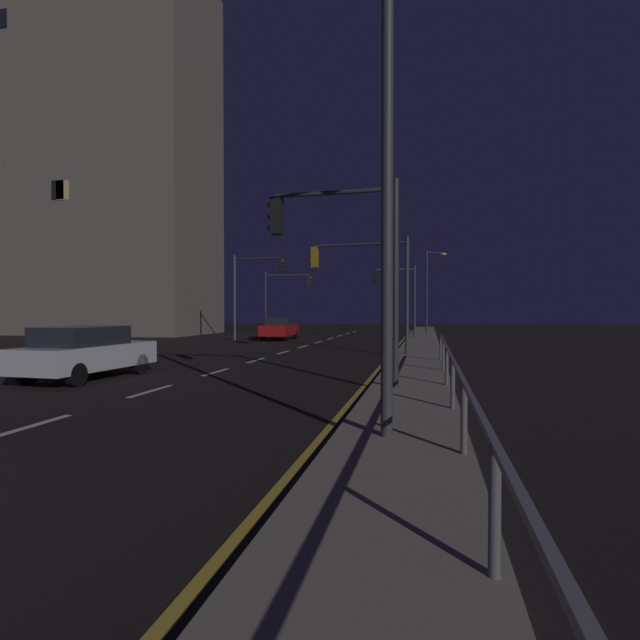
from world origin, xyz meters
name	(u,v)px	position (x,y,z in m)	size (l,w,h in m)	color
ground_plane	(260,359)	(0.00, 17.50, 0.00)	(112.00, 112.00, 0.00)	black
sidewalk_right	(417,361)	(6.44, 17.50, 0.07)	(2.04, 77.00, 0.14)	gray
lane_markings_center	(283,352)	(0.00, 21.00, 0.01)	(0.14, 50.00, 0.01)	silver
lane_edge_line	(393,352)	(5.17, 22.50, 0.01)	(0.14, 53.00, 0.01)	gold
car	(86,352)	(-3.08, 10.64, 0.82)	(2.04, 4.49, 1.57)	silver
car_oncoming	(280,328)	(-3.20, 31.16, 0.82)	(2.03, 4.48, 1.57)	#B71414
traffic_light_far_right	(396,288)	(4.65, 33.46, 3.63)	(2.98, 0.52, 5.01)	#38383D
traffic_light_far_center	(255,281)	(-4.51, 29.72, 4.02)	(3.64, 0.51, 5.75)	#4C4C51
traffic_light_far_left	(362,271)	(3.93, 20.08, 3.79)	(4.57, 0.68, 5.12)	#38383D
traffic_light_near_right	(286,291)	(-4.27, 36.51, 3.59)	(3.78, 0.77, 5.09)	#2D3033
traffic_light_overhead_east	(338,243)	(4.59, 10.10, 3.74)	(3.42, 0.38, 5.14)	#2D3033
street_lamp_across_street	(430,283)	(6.98, 42.65, 4.44)	(1.81, 1.51, 7.10)	#2D3033
street_lamp_median	(410,131)	(6.57, 5.23, 4.76)	(2.20, 1.02, 7.69)	#38383D
barrier_fence	(453,370)	(7.31, 7.54, 0.88)	(0.09, 19.18, 0.98)	#59595E
building_distant	(67,163)	(-24.29, 36.61, 14.99)	(25.50, 9.35, 29.98)	#6B6056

